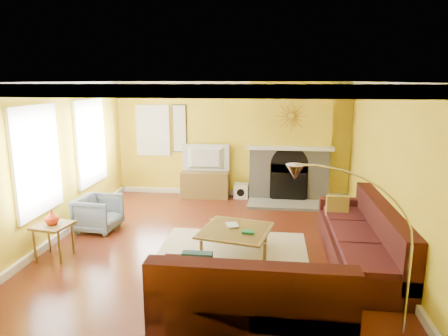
# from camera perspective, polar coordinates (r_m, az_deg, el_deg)

# --- Properties ---
(floor) EXTENTS (5.50, 6.00, 0.02)m
(floor) POSITION_cam_1_polar(r_m,az_deg,el_deg) (6.95, -1.43, -10.77)
(floor) COLOR maroon
(floor) RESTS_ON ground
(ceiling) EXTENTS (5.50, 6.00, 0.02)m
(ceiling) POSITION_cam_1_polar(r_m,az_deg,el_deg) (6.39, -1.57, 12.26)
(ceiling) COLOR white
(ceiling) RESTS_ON ground
(wall_back) EXTENTS (5.50, 0.02, 2.70)m
(wall_back) POSITION_cam_1_polar(r_m,az_deg,el_deg) (9.48, 1.12, 4.07)
(wall_back) COLOR yellow
(wall_back) RESTS_ON ground
(wall_front) EXTENTS (5.50, 0.02, 2.70)m
(wall_front) POSITION_cam_1_polar(r_m,az_deg,el_deg) (3.70, -8.29, -9.56)
(wall_front) COLOR yellow
(wall_front) RESTS_ON ground
(wall_left) EXTENTS (0.02, 6.00, 2.70)m
(wall_left) POSITION_cam_1_polar(r_m,az_deg,el_deg) (7.45, -23.02, 0.76)
(wall_left) COLOR yellow
(wall_left) RESTS_ON ground
(wall_right) EXTENTS (0.02, 6.00, 2.70)m
(wall_right) POSITION_cam_1_polar(r_m,az_deg,el_deg) (6.72, 22.47, -0.36)
(wall_right) COLOR yellow
(wall_right) RESTS_ON ground
(baseboard) EXTENTS (5.50, 6.00, 0.12)m
(baseboard) POSITION_cam_1_polar(r_m,az_deg,el_deg) (6.92, -1.44, -10.24)
(baseboard) COLOR white
(baseboard) RESTS_ON floor
(crown_molding) EXTENTS (5.50, 6.00, 0.12)m
(crown_molding) POSITION_cam_1_polar(r_m,az_deg,el_deg) (6.39, -1.56, 11.63)
(crown_molding) COLOR white
(crown_molding) RESTS_ON ceiling
(window_left_near) EXTENTS (0.06, 1.22, 1.72)m
(window_left_near) POSITION_cam_1_polar(r_m,az_deg,el_deg) (8.54, -18.60, 3.51)
(window_left_near) COLOR white
(window_left_near) RESTS_ON wall_left
(window_left_far) EXTENTS (0.06, 1.22, 1.72)m
(window_left_far) POSITION_cam_1_polar(r_m,az_deg,el_deg) (6.89, -25.27, 0.96)
(window_left_far) COLOR white
(window_left_far) RESTS_ON wall_left
(window_back) EXTENTS (0.82, 0.06, 1.22)m
(window_back) POSITION_cam_1_polar(r_m,az_deg,el_deg) (9.77, -10.10, 5.32)
(window_back) COLOR white
(window_back) RESTS_ON wall_back
(wall_art) EXTENTS (0.34, 0.04, 1.14)m
(wall_art) POSITION_cam_1_polar(r_m,az_deg,el_deg) (9.61, -6.37, 5.62)
(wall_art) COLOR white
(wall_art) RESTS_ON wall_back
(fireplace) EXTENTS (1.80, 0.40, 2.70)m
(fireplace) POSITION_cam_1_polar(r_m,az_deg,el_deg) (9.23, 9.37, 3.69)
(fireplace) COLOR gray
(fireplace) RESTS_ON floor
(mantel) EXTENTS (1.92, 0.22, 0.08)m
(mantel) POSITION_cam_1_polar(r_m,az_deg,el_deg) (9.01, 9.41, 2.83)
(mantel) COLOR white
(mantel) RESTS_ON fireplace
(hearth) EXTENTS (1.80, 0.70, 0.06)m
(hearth) POSITION_cam_1_polar(r_m,az_deg,el_deg) (9.00, 9.22, -5.19)
(hearth) COLOR gray
(hearth) RESTS_ON floor
(sunburst) EXTENTS (0.70, 0.04, 0.70)m
(sunburst) POSITION_cam_1_polar(r_m,az_deg,el_deg) (8.94, 9.57, 7.27)
(sunburst) COLOR olive
(sunburst) RESTS_ON fireplace
(rug) EXTENTS (2.40, 1.80, 0.02)m
(rug) POSITION_cam_1_polar(r_m,az_deg,el_deg) (6.63, 1.25, -11.79)
(rug) COLOR beige
(rug) RESTS_ON floor
(sectional_sofa) EXTENTS (3.10, 3.70, 0.90)m
(sectional_sofa) POSITION_cam_1_polar(r_m,az_deg,el_deg) (5.93, 9.07, -10.32)
(sectional_sofa) COLOR #3A1312
(sectional_sofa) RESTS_ON floor
(coffee_table) EXTENTS (1.24, 1.24, 0.41)m
(coffee_table) POSITION_cam_1_polar(r_m,az_deg,el_deg) (6.50, 1.66, -10.38)
(coffee_table) COLOR white
(coffee_table) RESTS_ON floor
(media_console) EXTENTS (1.12, 0.50, 0.62)m
(media_console) POSITION_cam_1_polar(r_m,az_deg,el_deg) (9.51, -2.66, -2.32)
(media_console) COLOR brown
(media_console) RESTS_ON floor
(tv) EXTENTS (1.12, 0.18, 0.64)m
(tv) POSITION_cam_1_polar(r_m,az_deg,el_deg) (9.37, -2.70, 1.39)
(tv) COLOR black
(tv) RESTS_ON media_console
(subwoofer) EXTENTS (0.33, 0.33, 0.33)m
(subwoofer) POSITION_cam_1_polar(r_m,az_deg,el_deg) (9.48, 2.46, -3.26)
(subwoofer) COLOR white
(subwoofer) RESTS_ON floor
(armchair) EXTENTS (0.78, 0.76, 0.65)m
(armchair) POSITION_cam_1_polar(r_m,az_deg,el_deg) (7.75, -17.48, -6.22)
(armchair) COLOR slate
(armchair) RESTS_ON floor
(side_table) EXTENTS (0.58, 0.58, 0.55)m
(side_table) POSITION_cam_1_polar(r_m,az_deg,el_deg) (6.86, -23.12, -9.57)
(side_table) COLOR brown
(side_table) RESTS_ON floor
(vase) EXTENTS (0.26, 0.26, 0.23)m
(vase) POSITION_cam_1_polar(r_m,az_deg,el_deg) (6.73, -23.40, -6.47)
(vase) COLOR red
(vase) RESTS_ON side_table
(book) EXTENTS (0.26, 0.30, 0.02)m
(book) POSITION_cam_1_polar(r_m,az_deg,el_deg) (6.53, 0.36, -8.19)
(book) COLOR white
(book) RESTS_ON coffee_table
(arc_lamp) EXTENTS (1.25, 0.36, 1.94)m
(arc_lamp) POSITION_cam_1_polar(r_m,az_deg,el_deg) (4.25, 18.14, -12.72)
(arc_lamp) COLOR silver
(arc_lamp) RESTS_ON floor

